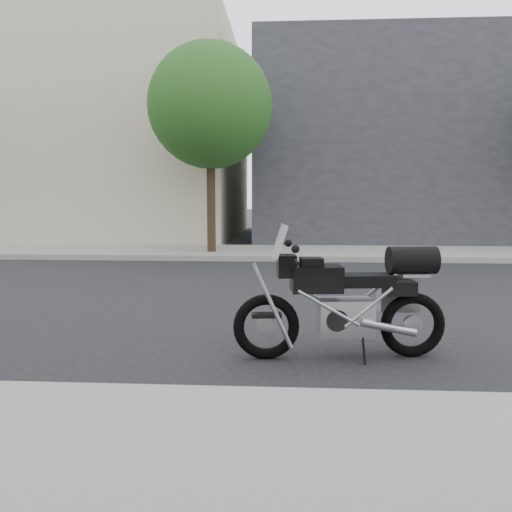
# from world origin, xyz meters

# --- Properties ---
(ground) EXTENTS (120.00, 120.00, 0.00)m
(ground) POSITION_xyz_m (0.00, 0.00, 0.00)
(ground) COLOR black
(ground) RESTS_ON ground
(far_sidewalk) EXTENTS (44.00, 3.00, 0.15)m
(far_sidewalk) POSITION_xyz_m (0.00, -6.50, 0.07)
(far_sidewalk) COLOR gray
(far_sidewalk) RESTS_ON ground
(far_building_dark) EXTENTS (16.00, 11.00, 7.00)m
(far_building_dark) POSITION_xyz_m (-7.00, -13.50, 3.50)
(far_building_dark) COLOR #2B2B30
(far_building_dark) RESTS_ON ground
(far_building_cream) EXTENTS (14.00, 11.00, 8.00)m
(far_building_cream) POSITION_xyz_m (9.00, -13.50, 4.00)
(far_building_cream) COLOR #BDB697
(far_building_cream) RESTS_ON ground
(street_tree_mid) EXTENTS (3.40, 3.40, 5.70)m
(street_tree_mid) POSITION_xyz_m (2.00, -6.00, 4.14)
(street_tree_mid) COLOR #322517
(street_tree_mid) RESTS_ON far_sidewalk
(motorcycle) EXTENTS (2.24, 0.87, 1.42)m
(motorcycle) POSITION_xyz_m (-0.82, 2.71, 0.61)
(motorcycle) COLOR black
(motorcycle) RESTS_ON ground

